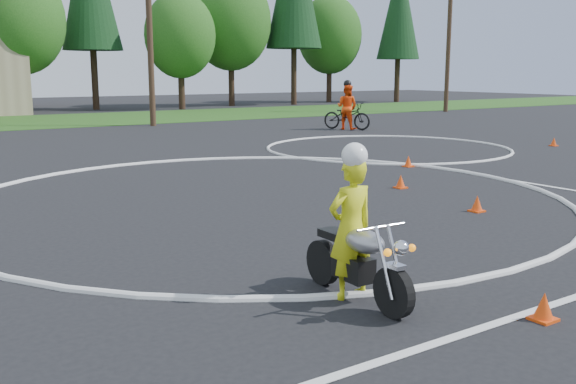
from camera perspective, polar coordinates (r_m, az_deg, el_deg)
ground at (r=10.67m, az=6.12°, el=-3.09°), size 120.00×120.00×0.00m
grass_strip at (r=35.65m, az=-23.09°, el=5.74°), size 120.00×10.00×0.02m
course_markings at (r=15.35m, az=1.91°, el=1.20°), size 19.05×19.05×0.12m
primary_motorcycle at (r=7.18m, az=6.26°, el=-6.08°), size 0.63×1.81×0.95m
rider_primary_grp at (r=7.18m, az=5.62°, el=-2.85°), size 0.59×0.40×1.77m
rider_second_grp at (r=28.76m, az=5.26°, el=7.08°), size 1.65×2.39×2.18m
traffic_cones at (r=13.96m, az=10.63°, el=0.61°), size 19.09×9.73×0.30m
treeline at (r=47.82m, az=-7.32°, el=15.45°), size 38.20×8.10×14.52m
utility_poles at (r=31.31m, az=-12.26°, el=15.29°), size 41.60×1.12×10.00m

